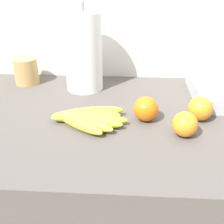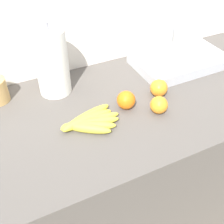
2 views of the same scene
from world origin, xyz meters
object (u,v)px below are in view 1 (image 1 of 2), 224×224
at_px(banana_bunch, 86,118).
at_px(mug, 26,71).
at_px(orange_right, 186,124).
at_px(orange_front, 200,109).
at_px(orange_back_right, 146,109).
at_px(paper_towel_roll, 83,52).

xyz_separation_m(banana_bunch, mug, (-0.26, 0.29, 0.03)).
xyz_separation_m(orange_right, mug, (-0.53, 0.33, 0.01)).
bearing_deg(orange_right, banana_bunch, 170.95).
height_order(banana_bunch, mug, mug).
xyz_separation_m(orange_front, orange_back_right, (-0.16, -0.01, 0.00)).
bearing_deg(banana_bunch, orange_front, 8.26).
relative_size(orange_back_right, paper_towel_roll, 0.24).
bearing_deg(paper_towel_roll, orange_front, -30.09).
distance_m(banana_bunch, mug, 0.40).
bearing_deg(orange_front, paper_towel_roll, 149.91).
bearing_deg(paper_towel_roll, orange_back_right, -47.01).
height_order(orange_front, mug, mug).
bearing_deg(orange_front, mug, 157.39).
xyz_separation_m(banana_bunch, orange_front, (0.32, 0.05, 0.02)).
xyz_separation_m(orange_right, paper_towel_roll, (-0.31, 0.30, 0.10)).
bearing_deg(mug, banana_bunch, -47.83).
relative_size(orange_front, paper_towel_roll, 0.24).
bearing_deg(orange_front, orange_right, -121.30).
height_order(banana_bunch, orange_back_right, orange_back_right).
relative_size(orange_right, paper_towel_roll, 0.23).
relative_size(banana_bunch, paper_towel_roll, 0.75).
relative_size(orange_right, mug, 0.69).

